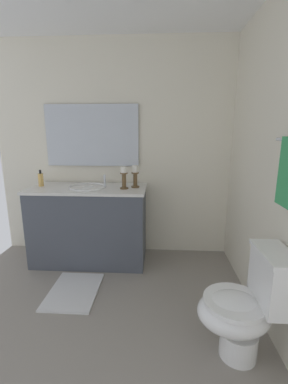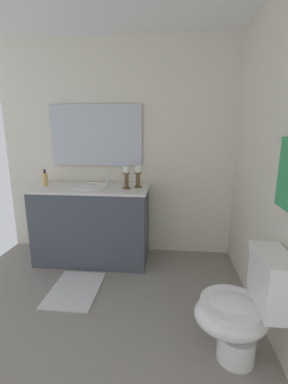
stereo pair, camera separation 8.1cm
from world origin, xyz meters
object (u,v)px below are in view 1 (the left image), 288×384
at_px(sink_basin, 88,191).
at_px(mirror, 92,136).
at_px(vanity_cabinet, 90,224).
at_px(candle_holder_short, 124,177).
at_px(soap_bottle, 41,179).
at_px(candle_holder_tall, 135,176).
at_px(bath_mat, 74,291).
at_px(toilet, 245,307).

bearing_deg(sink_basin, mirror, -179.80).
height_order(vanity_cabinet, sink_basin, sink_basin).
relative_size(sink_basin, mirror, 0.38).
distance_m(candle_holder_short, soap_bottle, 0.94).
relative_size(vanity_cabinet, mirror, 1.19).
xyz_separation_m(mirror, candle_holder_tall, (0.25, 0.52, -0.42)).
height_order(mirror, bath_mat, mirror).
distance_m(vanity_cabinet, sink_basin, 0.39).
bearing_deg(candle_holder_short, sink_basin, -96.70).
bearing_deg(soap_bottle, candle_holder_tall, 90.00).
bearing_deg(candle_holder_short, candle_holder_tall, 125.64).
distance_m(candle_holder_short, toilet, 1.63).
bearing_deg(mirror, vanity_cabinet, -0.01).
height_order(mirror, toilet, mirror).
bearing_deg(mirror, candle_holder_tall, 64.38).
height_order(sink_basin, bath_mat, sink_basin).
bearing_deg(soap_bottle, toilet, 55.54).
xyz_separation_m(mirror, toilet, (1.52, 1.33, -1.04)).
xyz_separation_m(vanity_cabinet, candle_holder_tall, (-0.03, 0.52, 0.55)).
relative_size(mirror, soap_bottle, 5.94).
relative_size(mirror, bath_mat, 1.78).
relative_size(candle_holder_tall, candle_holder_short, 1.01).
xyz_separation_m(vanity_cabinet, bath_mat, (0.62, 0.00, -0.42)).
relative_size(mirror, toilet, 1.42).
distance_m(soap_bottle, toilet, 2.32).
height_order(candle_holder_short, soap_bottle, candle_holder_short).
height_order(sink_basin, toilet, sink_basin).
height_order(soap_bottle, bath_mat, soap_bottle).
bearing_deg(bath_mat, toilet, 65.03).
bearing_deg(vanity_cabinet, bath_mat, 0.00).
relative_size(sink_basin, candle_holder_tall, 1.69).
bearing_deg(vanity_cabinet, mirror, 179.99).
bearing_deg(toilet, mirror, -138.93).
height_order(vanity_cabinet, soap_bottle, soap_bottle).
xyz_separation_m(vanity_cabinet, candle_holder_short, (0.05, 0.41, 0.55)).
height_order(mirror, candle_holder_tall, mirror).
bearing_deg(candle_holder_short, soap_bottle, -94.86).
bearing_deg(candle_holder_tall, bath_mat, -38.20).
bearing_deg(vanity_cabinet, candle_holder_short, 83.31).
relative_size(sink_basin, bath_mat, 0.67).
bearing_deg(toilet, soap_bottle, -124.46).
relative_size(candle_holder_tall, toilet, 0.32).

